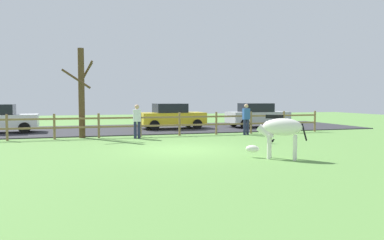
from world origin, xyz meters
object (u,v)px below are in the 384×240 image
Objects in this scene: bare_tree at (82,91)px; parked_car_silver at (257,115)px; parked_car_yellow at (172,116)px; visitor_right_of_tree at (246,118)px; crow_on_grass at (272,141)px; zebra at (280,130)px; visitor_left_of_tree at (137,120)px.

bare_tree is 11.52m from parked_car_silver.
parked_car_yellow is 2.50× the size of visitor_right_of_tree.
visitor_right_of_tree reaches higher than parked_car_silver.
bare_tree reaches higher than visitor_right_of_tree.
crow_on_grass is 3.83m from visitor_right_of_tree.
zebra is 7.66× the size of crow_on_grass.
bare_tree is at bearing 149.31° from crow_on_grass.
crow_on_grass is 8.53m from parked_car_yellow.
zebra is 11.66m from parked_car_yellow.
visitor_left_of_tree is at bearing -178.70° from visitor_right_of_tree.
visitor_left_of_tree is at bearing -153.54° from parked_car_silver.
zebra reaches higher than crow_on_grass.
bare_tree is at bearing 126.97° from zebra.
bare_tree is 1.07× the size of parked_car_silver.
visitor_left_of_tree reaches higher than parked_car_silver.
parked_car_yellow is 5.30m from visitor_left_of_tree.
bare_tree is 2.65× the size of zebra.
parked_car_silver is at bearing 66.83° from zebra.
bare_tree is 2.66× the size of visitor_right_of_tree.
parked_car_silver reaches higher than crow_on_grass.
zebra is at bearing -85.82° from parked_car_yellow.
crow_on_grass is (1.67, 3.52, -0.80)m from zebra.
bare_tree is 3.07m from visitor_left_of_tree.
visitor_left_of_tree is at bearing -121.32° from parked_car_yellow.
crow_on_grass is 0.05× the size of parked_car_silver.
parked_car_yellow is at bearing 58.68° from visitor_left_of_tree.
crow_on_grass is at bearing -72.72° from parked_car_yellow.
bare_tree is 9.34m from crow_on_grass.
zebra is 1.00× the size of visitor_left_of_tree.
parked_car_silver is 2.47× the size of visitor_right_of_tree.
bare_tree reaches higher than zebra.
parked_car_yellow is (5.29, 3.47, -1.43)m from bare_tree.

